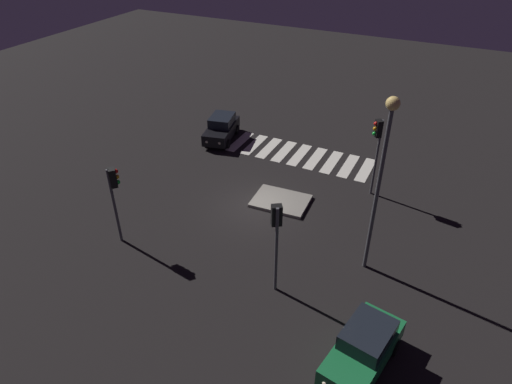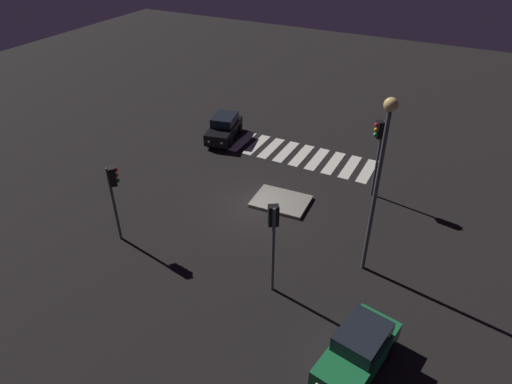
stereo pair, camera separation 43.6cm
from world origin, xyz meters
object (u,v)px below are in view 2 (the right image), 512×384
Objects in this scene: street_lamp at (381,163)px; traffic_light_west at (273,228)px; car_black at (224,128)px; traffic_light_north at (113,186)px; traffic_light_south at (378,141)px; car_green at (358,350)px; traffic_island at (281,201)px.

traffic_light_west is at bearing 43.34° from street_lamp.
car_black is 12.56m from traffic_light_north.
traffic_light_south reaches higher than car_black.
car_black is 0.99× the size of car_green.
traffic_light_south reaches higher than traffic_island.
car_black is 15.49m from traffic_light_west.
traffic_light_south is 6.82m from street_lamp.
car_green is 0.95× the size of traffic_light_west.
traffic_island is 9.44m from traffic_light_north.
car_green is 0.89× the size of traffic_light_south.
street_lamp reaches higher than traffic_light_north.
car_green is 5.69m from traffic_light_west.
traffic_light_north is at bearing 16.57° from street_lamp.
car_green reaches higher than car_black.
street_lamp reaches higher than traffic_light_south.
traffic_light_west is at bearing 41.15° from traffic_light_south.
street_lamp is at bearing -32.85° from traffic_light_north.
car_green is 7.36m from street_lamp.
car_green is 13.29m from traffic_light_north.
car_green is at bearing 103.32° from street_lamp.
street_lamp is at bearing -80.30° from traffic_light_west.
car_black is (7.11, -5.62, 0.76)m from traffic_island.
traffic_light_south reaches higher than traffic_light_west.
street_lamp is (-5.75, 3.18, 5.66)m from traffic_island.
traffic_light_north is 0.94× the size of traffic_light_west.
traffic_light_north is 8.36m from traffic_light_west.
traffic_island is at bearing -28.97° from street_lamp.
traffic_light_south is at bearing -156.31° from car_green.
car_black is 16.34m from street_lamp.
street_lamp reaches higher than car_black.
street_lamp is at bearing 43.15° from car_black.
car_black is 0.49× the size of street_lamp.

